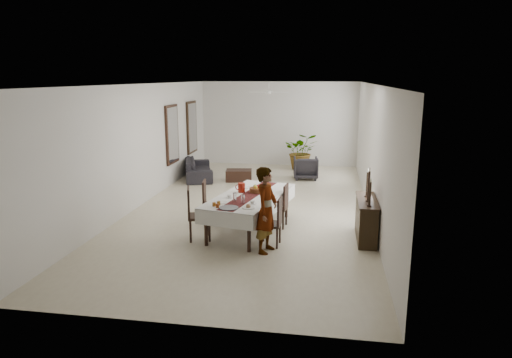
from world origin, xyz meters
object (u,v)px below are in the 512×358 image
at_px(dining_table_top, 250,197).
at_px(sideboard_body, 366,220).
at_px(woman, 266,210).
at_px(red_pitcher, 242,188).
at_px(sofa, 198,169).

distance_m(dining_table_top, sideboard_body, 2.56).
relative_size(woman, sideboard_body, 1.22).
xyz_separation_m(woman, sideboard_body, (1.99, 1.04, -0.43)).
relative_size(dining_table_top, sideboard_body, 1.84).
bearing_deg(woman, red_pitcher, 42.16).
relative_size(red_pitcher, woman, 0.13).
bearing_deg(dining_table_top, woman, -54.17).
height_order(red_pitcher, sofa, red_pitcher).
bearing_deg(sideboard_body, red_pitcher, 172.05).
height_order(dining_table_top, sideboard_body, sideboard_body).
bearing_deg(sofa, red_pitcher, -171.52).
xyz_separation_m(dining_table_top, sideboard_body, (2.53, -0.17, -0.36)).
bearing_deg(sideboard_body, dining_table_top, 176.11).
xyz_separation_m(sideboard_body, sofa, (-5.20, 5.23, -0.10)).
relative_size(dining_table_top, woman, 1.51).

